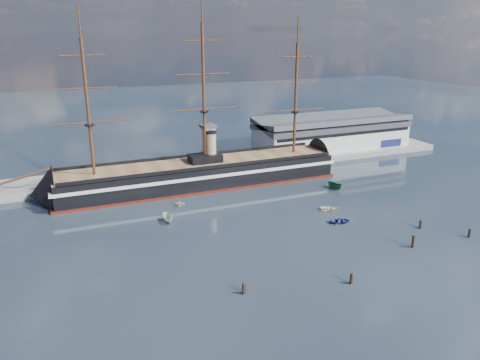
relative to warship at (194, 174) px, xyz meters
name	(u,v)px	position (x,y,z in m)	size (l,w,h in m)	color
ground	(237,204)	(6.39, -20.00, -4.04)	(600.00, 600.00, 0.00)	black
quay	(224,168)	(16.39, 16.00, -4.04)	(180.00, 18.00, 2.00)	slate
warehouse	(332,133)	(64.39, 20.00, 3.95)	(63.00, 21.00, 11.60)	#B7BABC
quay_tower	(208,145)	(9.39, 13.00, 5.72)	(5.00, 5.00, 15.00)	silver
warship	(194,174)	(0.00, 0.00, 0.00)	(112.91, 16.64, 53.94)	black
motorboat_a	(168,222)	(-15.27, -25.02, -4.04)	(6.62, 2.43, 2.65)	silver
motorboat_b	(340,223)	(25.65, -42.90, -4.04)	(3.40, 1.36, 1.59)	navy
motorboat_d	(180,206)	(-9.11, -14.84, -4.04)	(5.11, 2.22, 1.87)	beige
motorboat_e	(329,210)	(28.27, -34.14, -4.04)	(3.18, 1.27, 1.48)	#F3EACB
motorboat_f	(335,189)	(39.80, -19.52, -4.04)	(6.50, 2.38, 2.60)	#144C28
piling_near_left	(244,294)	(-10.96, -64.41, -4.04)	(0.64, 0.64, 2.99)	black
piling_near_mid	(351,284)	(10.04, -69.36, -4.04)	(0.64, 0.64, 3.04)	black
piling_near_right	(412,247)	(32.78, -61.48, -4.04)	(0.64, 0.64, 3.75)	black
piling_far_right	(420,228)	(42.26, -53.80, -4.04)	(0.64, 0.64, 2.89)	black
piling_extra	(469,237)	(49.29, -62.54, -4.04)	(0.64, 0.64, 2.91)	black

